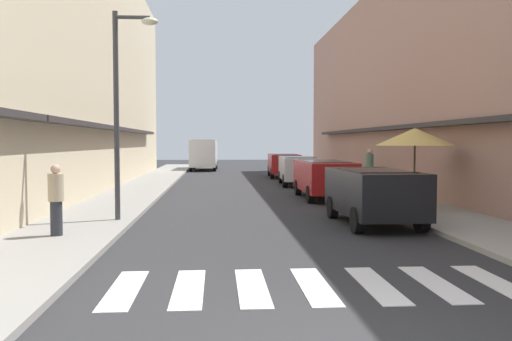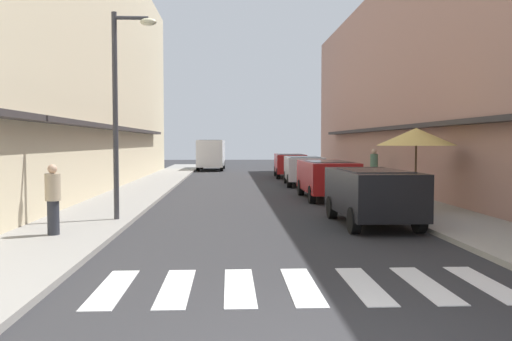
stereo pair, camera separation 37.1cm
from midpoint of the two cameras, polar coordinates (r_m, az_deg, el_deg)
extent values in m
plane|color=#2B2B2D|center=(22.14, -0.78, -2.67)|extent=(91.34, 91.34, 0.00)
cube|color=gray|center=(22.40, -13.57, -2.54)|extent=(2.51, 58.13, 0.12)
cube|color=#9E998E|center=(22.96, 11.69, -2.38)|extent=(2.51, 58.13, 0.12)
cube|color=beige|center=(24.51, -22.19, 11.30)|extent=(5.00, 39.37, 11.64)
cube|color=#332D2D|center=(23.55, -15.65, 4.38)|extent=(0.50, 27.56, 0.16)
cube|color=#A87A6B|center=(25.29, 19.45, 9.05)|extent=(5.00, 39.37, 9.86)
cube|color=#332D2D|center=(24.19, 13.37, 4.37)|extent=(0.50, 27.56, 0.16)
cube|color=silver|center=(8.47, -14.98, -12.04)|extent=(0.45, 2.20, 0.01)
cube|color=silver|center=(8.34, -8.41, -12.20)|extent=(0.45, 2.20, 0.01)
cube|color=silver|center=(8.33, -1.72, -12.20)|extent=(0.45, 2.20, 0.01)
cube|color=silver|center=(8.42, 4.90, -12.04)|extent=(0.45, 2.20, 0.01)
cube|color=silver|center=(8.61, 11.28, -11.73)|extent=(0.45, 2.20, 0.01)
cube|color=silver|center=(8.91, 17.30, -11.32)|extent=(0.45, 2.20, 0.01)
cube|color=silver|center=(9.29, 22.87, -10.82)|extent=(0.45, 2.20, 0.01)
cube|color=black|center=(14.57, 11.58, -2.19)|extent=(1.80, 4.02, 1.13)
cube|color=black|center=(14.36, 11.81, -1.05)|extent=(1.50, 2.26, 0.56)
cylinder|color=black|center=(15.71, 7.41, -3.86)|extent=(0.23, 0.64, 0.64)
cylinder|color=black|center=(16.12, 12.96, -3.73)|extent=(0.23, 0.64, 0.64)
cylinder|color=black|center=(13.16, 9.85, -5.20)|extent=(0.23, 0.64, 0.64)
cylinder|color=black|center=(13.65, 16.34, -4.99)|extent=(0.23, 0.64, 0.64)
cube|color=maroon|center=(21.01, 6.69, -0.58)|extent=(1.76, 4.47, 1.13)
cube|color=black|center=(20.78, 6.81, 0.22)|extent=(1.48, 2.50, 0.56)
cylinder|color=black|center=(22.37, 3.96, -1.80)|extent=(0.22, 0.64, 0.64)
cylinder|color=black|center=(22.65, 7.95, -1.76)|extent=(0.22, 0.64, 0.64)
cylinder|color=black|center=(19.47, 5.20, -2.52)|extent=(0.22, 0.64, 0.64)
cylinder|color=black|center=(19.79, 9.75, -2.46)|extent=(0.22, 0.64, 0.64)
cube|color=silver|center=(27.47, 4.13, 0.27)|extent=(1.95, 4.26, 1.13)
cube|color=black|center=(27.25, 4.19, 0.89)|extent=(1.58, 2.41, 0.56)
cylinder|color=black|center=(28.81, 2.28, -0.72)|extent=(0.25, 0.65, 0.64)
cylinder|color=black|center=(28.96, 5.42, -0.71)|extent=(0.25, 0.65, 0.64)
cylinder|color=black|center=(26.06, 2.67, -1.11)|extent=(0.25, 0.65, 0.64)
cylinder|color=black|center=(26.22, 6.14, -1.10)|extent=(0.25, 0.65, 0.64)
cube|color=maroon|center=(33.58, 2.61, 0.77)|extent=(1.93, 4.40, 1.13)
cube|color=black|center=(33.36, 2.66, 1.28)|extent=(1.57, 2.48, 0.56)
cylinder|color=black|center=(34.99, 1.14, -0.06)|extent=(0.25, 0.65, 0.64)
cylinder|color=black|center=(35.10, 3.73, -0.06)|extent=(0.25, 0.65, 0.64)
cylinder|color=black|center=(32.14, 1.39, -0.33)|extent=(0.25, 0.65, 0.64)
cylinder|color=black|center=(32.26, 4.21, -0.33)|extent=(0.25, 0.65, 0.64)
cube|color=silver|center=(42.50, -5.77, 1.83)|extent=(2.09, 5.45, 2.03)
cube|color=black|center=(42.22, -5.79, 2.85)|extent=(1.72, 3.07, 0.56)
cylinder|color=black|center=(44.36, -6.80, 0.56)|extent=(0.24, 0.65, 0.64)
cylinder|color=black|center=(44.27, -4.48, 0.57)|extent=(0.24, 0.65, 0.64)
cylinder|color=black|center=(40.81, -7.16, 0.35)|extent=(0.24, 0.65, 0.64)
cylinder|color=black|center=(40.71, -4.65, 0.36)|extent=(0.24, 0.65, 0.64)
cylinder|color=#38383D|center=(14.89, -15.23, 5.54)|extent=(0.14, 0.14, 5.51)
cylinder|color=#38383D|center=(15.16, -13.64, 15.46)|extent=(0.90, 0.10, 0.10)
ellipsoid|color=beige|center=(15.07, -11.88, 15.16)|extent=(0.44, 0.28, 0.20)
cylinder|color=#262626|center=(17.76, 15.76, -3.70)|extent=(0.48, 0.48, 0.06)
cylinder|color=#4C3823|center=(17.67, 15.81, -0.19)|extent=(0.06, 0.06, 2.24)
cone|color=#D8B259|center=(17.65, 15.86, 3.45)|extent=(2.46, 2.46, 0.55)
cylinder|color=#282B33|center=(12.85, -21.12, -4.74)|extent=(0.26, 0.26, 0.77)
cylinder|color=tan|center=(12.78, -21.18, -1.69)|extent=(0.34, 0.34, 0.61)
sphere|color=tan|center=(12.75, -21.21, 0.14)|extent=(0.21, 0.21, 0.21)
cylinder|color=#282B33|center=(24.78, 11.48, -0.85)|extent=(0.26, 0.26, 0.86)
cylinder|color=#4C7259|center=(24.74, 11.50, 0.93)|extent=(0.34, 0.34, 0.68)
sphere|color=tan|center=(24.73, 11.51, 1.99)|extent=(0.23, 0.23, 0.23)
camera|label=1|loc=(0.19, -90.64, -0.03)|focal=37.87mm
camera|label=2|loc=(0.19, 89.36, 0.03)|focal=37.87mm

